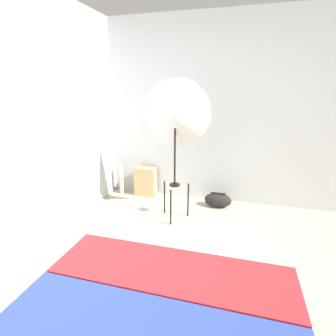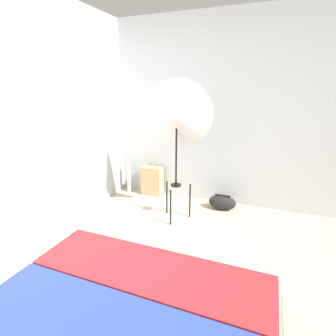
{
  "view_description": "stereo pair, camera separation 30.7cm",
  "coord_description": "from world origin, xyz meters",
  "px_view_note": "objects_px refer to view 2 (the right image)",
  "views": [
    {
      "loc": [
        0.67,
        -1.47,
        1.63
      ],
      "look_at": [
        -0.12,
        1.36,
        0.73
      ],
      "focal_mm": 28.0,
      "sensor_mm": 36.0,
      "label": 1
    },
    {
      "loc": [
        0.96,
        -1.37,
        1.63
      ],
      "look_at": [
        -0.12,
        1.36,
        0.73
      ],
      "focal_mm": 28.0,
      "sensor_mm": 36.0,
      "label": 2
    }
  ],
  "objects_px": {
    "duffel_bag": "(222,202)",
    "paper_roll": "(129,177)",
    "tote_bag": "(152,180)",
    "photo_umbrella": "(177,116)"
  },
  "relations": [
    {
      "from": "photo_umbrella",
      "to": "tote_bag",
      "type": "xyz_separation_m",
      "value": [
        -0.62,
        0.62,
        -1.09
      ]
    },
    {
      "from": "photo_umbrella",
      "to": "paper_roll",
      "type": "relative_size",
      "value": 3.52
    },
    {
      "from": "duffel_bag",
      "to": "paper_roll",
      "type": "bearing_deg",
      "value": 176.41
    },
    {
      "from": "paper_roll",
      "to": "duffel_bag",
      "type": "bearing_deg",
      "value": -3.59
    },
    {
      "from": "tote_bag",
      "to": "photo_umbrella",
      "type": "bearing_deg",
      "value": -44.83
    },
    {
      "from": "photo_umbrella",
      "to": "paper_roll",
      "type": "distance_m",
      "value": 1.59
    },
    {
      "from": "photo_umbrella",
      "to": "paper_roll",
      "type": "bearing_deg",
      "value": 150.44
    },
    {
      "from": "duffel_bag",
      "to": "paper_roll",
      "type": "xyz_separation_m",
      "value": [
        -1.54,
        0.1,
        0.15
      ]
    },
    {
      "from": "duffel_bag",
      "to": "paper_roll",
      "type": "distance_m",
      "value": 1.55
    },
    {
      "from": "paper_roll",
      "to": "tote_bag",
      "type": "bearing_deg",
      "value": 5.92
    }
  ]
}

